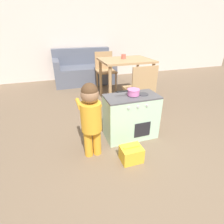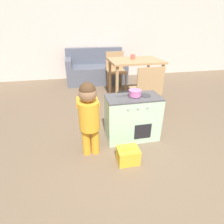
{
  "view_description": "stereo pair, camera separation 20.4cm",
  "coord_description": "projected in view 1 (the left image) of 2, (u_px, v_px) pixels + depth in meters",
  "views": [
    {
      "loc": [
        -0.95,
        -1.05,
        1.34
      ],
      "look_at": [
        -0.37,
        0.69,
        0.43
      ],
      "focal_mm": 28.0,
      "sensor_mm": 36.0,
      "label": 1
    },
    {
      "loc": [
        -0.76,
        -1.1,
        1.34
      ],
      "look_at": [
        -0.37,
        0.69,
        0.43
      ],
      "focal_mm": 28.0,
      "sensor_mm": 36.0,
      "label": 2
    }
  ],
  "objects": [
    {
      "name": "dining_chair_near",
      "position": [
        140.0,
        89.0,
        2.75
      ],
      "size": [
        0.41,
        0.41,
        0.82
      ],
      "color": "tan",
      "rests_on": "ground_plane"
    },
    {
      "name": "cup_on_table",
      "position": [
        124.0,
        57.0,
        3.26
      ],
      "size": [
        0.08,
        0.08,
        0.09
      ],
      "color": "#D15B4C",
      "rests_on": "dining_table"
    },
    {
      "name": "wall_back",
      "position": [
        86.0,
        27.0,
        4.53
      ],
      "size": [
        10.0,
        0.06,
        2.6
      ],
      "color": "beige",
      "rests_on": "ground_plane"
    },
    {
      "name": "couch",
      "position": [
        84.0,
        70.0,
        4.52
      ],
      "size": [
        1.49,
        0.87,
        0.82
      ],
      "color": "#565B6B",
      "rests_on": "ground_plane"
    },
    {
      "name": "dining_table",
      "position": [
        126.0,
        66.0,
        3.3
      ],
      "size": [
        0.94,
        0.75,
        0.78
      ],
      "color": "tan",
      "rests_on": "ground_plane"
    },
    {
      "name": "toy_pot",
      "position": [
        133.0,
        92.0,
        2.1
      ],
      "size": [
        0.29,
        0.15,
        0.07
      ],
      "color": "pink",
      "rests_on": "play_kitchen"
    },
    {
      "name": "ground_plane",
      "position": [
        169.0,
        174.0,
        1.75
      ],
      "size": [
        16.0,
        16.0,
        0.0
      ],
      "primitive_type": "plane",
      "color": "brown"
    },
    {
      "name": "child_figure",
      "position": [
        91.0,
        114.0,
        1.8
      ],
      "size": [
        0.24,
        0.36,
        0.85
      ],
      "color": "gold",
      "rests_on": "ground_plane"
    },
    {
      "name": "dining_chair_far",
      "position": [
        105.0,
        69.0,
        3.96
      ],
      "size": [
        0.41,
        0.41,
        0.82
      ],
      "rotation": [
        0.0,
        0.0,
        3.14
      ],
      "color": "tan",
      "rests_on": "ground_plane"
    },
    {
      "name": "play_kitchen",
      "position": [
        131.0,
        117.0,
        2.24
      ],
      "size": [
        0.66,
        0.36,
        0.58
      ],
      "color": "#B2DBB7",
      "rests_on": "ground_plane"
    },
    {
      "name": "toy_basket",
      "position": [
        131.0,
        154.0,
        1.9
      ],
      "size": [
        0.23,
        0.18,
        0.19
      ],
      "color": "gold",
      "rests_on": "ground_plane"
    }
  ]
}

